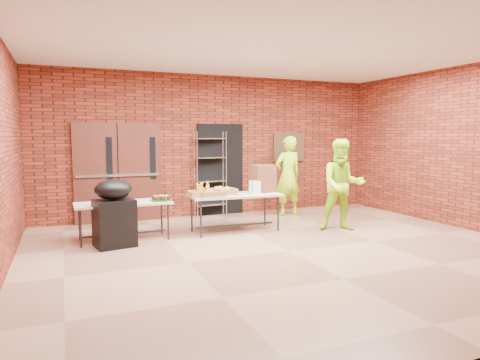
% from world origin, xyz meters
% --- Properties ---
extents(room, '(8.08, 7.08, 3.28)m').
position_xyz_m(room, '(0.00, 0.00, 1.60)').
color(room, brown).
rests_on(room, ground).
extents(double_doors, '(1.78, 0.12, 2.10)m').
position_xyz_m(double_doors, '(-2.20, 3.44, 1.05)').
color(double_doors, '#451D13').
rests_on(double_doors, room).
extents(dark_doorway, '(1.10, 0.06, 2.10)m').
position_xyz_m(dark_doorway, '(0.10, 3.46, 1.05)').
color(dark_doorway, black).
rests_on(dark_doorway, room).
extents(bronze_plaque, '(0.85, 0.04, 0.70)m').
position_xyz_m(bronze_plaque, '(1.90, 3.45, 1.55)').
color(bronze_plaque, '#402D19').
rests_on(bronze_plaque, room).
extents(wire_rack, '(0.74, 0.35, 1.93)m').
position_xyz_m(wire_rack, '(-0.19, 3.32, 0.96)').
color(wire_rack, '#B9B8C0').
rests_on(wire_rack, room).
extents(table_left, '(1.64, 0.70, 0.67)m').
position_xyz_m(table_left, '(-2.31, 1.75, 0.61)').
color(table_left, tan).
rests_on(table_left, room).
extents(table_right, '(1.77, 0.80, 0.72)m').
position_xyz_m(table_right, '(-0.25, 1.65, 0.66)').
color(table_right, tan).
rests_on(table_right, room).
extents(basket_bananas, '(0.45, 0.35, 0.14)m').
position_xyz_m(basket_bananas, '(-0.96, 1.57, 0.78)').
color(basket_bananas, olive).
rests_on(basket_bananas, table_right).
extents(basket_oranges, '(0.47, 0.37, 0.15)m').
position_xyz_m(basket_oranges, '(-0.49, 1.67, 0.78)').
color(basket_oranges, olive).
rests_on(basket_oranges, table_right).
extents(basket_apples, '(0.45, 0.35, 0.14)m').
position_xyz_m(basket_apples, '(-0.76, 1.52, 0.78)').
color(basket_apples, olive).
rests_on(basket_apples, table_right).
extents(muffin_tray, '(0.40, 0.40, 0.10)m').
position_xyz_m(muffin_tray, '(-1.67, 1.69, 0.71)').
color(muffin_tray, '#13481F').
rests_on(muffin_tray, table_left).
extents(napkin_box, '(0.19, 0.13, 0.06)m').
position_xyz_m(napkin_box, '(-2.64, 1.76, 0.70)').
color(napkin_box, silver).
rests_on(napkin_box, table_left).
extents(coffee_dispenser, '(0.41, 0.36, 0.53)m').
position_xyz_m(coffee_dispenser, '(0.39, 1.75, 0.98)').
color(coffee_dispenser, '#57311E').
rests_on(coffee_dispenser, table_right).
extents(cup_stack_front, '(0.08, 0.08, 0.25)m').
position_xyz_m(cup_stack_front, '(0.11, 1.55, 0.84)').
color(cup_stack_front, silver).
rests_on(cup_stack_front, table_right).
extents(cup_stack_mid, '(0.08, 0.08, 0.24)m').
position_xyz_m(cup_stack_mid, '(0.18, 1.52, 0.84)').
color(cup_stack_mid, silver).
rests_on(cup_stack_mid, table_right).
extents(cup_stack_back, '(0.08, 0.08, 0.24)m').
position_xyz_m(cup_stack_back, '(0.11, 1.72, 0.84)').
color(cup_stack_back, silver).
rests_on(cup_stack_back, table_right).
extents(covered_grill, '(0.70, 0.62, 1.12)m').
position_xyz_m(covered_grill, '(-2.52, 1.36, 0.56)').
color(covered_grill, black).
rests_on(covered_grill, room).
extents(volunteer_woman, '(0.69, 0.48, 1.82)m').
position_xyz_m(volunteer_woman, '(1.49, 2.75, 0.91)').
color(volunteer_woman, '#9DD818').
rests_on(volunteer_woman, room).
extents(volunteer_man, '(1.05, 0.95, 1.77)m').
position_xyz_m(volunteer_man, '(1.71, 0.97, 0.88)').
color(volunteer_man, '#9DD818').
rests_on(volunteer_man, room).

